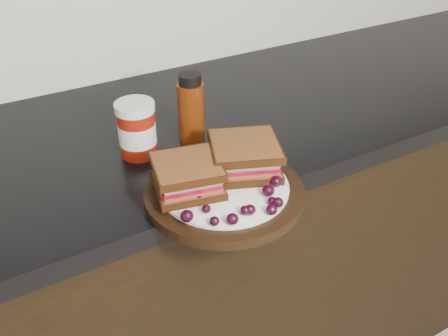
# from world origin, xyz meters

# --- Properties ---
(base_cabinets) EXTENTS (3.96, 0.58, 0.86)m
(base_cabinets) POSITION_xyz_m (0.00, 1.70, 0.43)
(base_cabinets) COLOR black
(base_cabinets) RESTS_ON ground_plane
(countertop) EXTENTS (3.98, 0.60, 0.04)m
(countertop) POSITION_xyz_m (0.00, 1.70, 0.88)
(countertop) COLOR black
(countertop) RESTS_ON base_cabinets
(plate) EXTENTS (0.28, 0.28, 0.02)m
(plate) POSITION_xyz_m (-0.01, 1.42, 0.91)
(plate) COLOR black
(plate) RESTS_ON countertop
(sandwich_left) EXTENTS (0.13, 0.13, 0.05)m
(sandwich_left) POSITION_xyz_m (-0.07, 1.44, 0.95)
(sandwich_left) COLOR brown
(sandwich_left) RESTS_ON plate
(sandwich_right) EXTENTS (0.16, 0.16, 0.06)m
(sandwich_right) POSITION_xyz_m (0.05, 1.44, 0.95)
(sandwich_right) COLOR brown
(sandwich_right) RESTS_ON plate
(grape_0) EXTENTS (0.02, 0.02, 0.02)m
(grape_0) POSITION_xyz_m (-0.11, 1.36, 0.93)
(grape_0) COLOR black
(grape_0) RESTS_ON plate
(grape_1) EXTENTS (0.02, 0.02, 0.01)m
(grape_1) POSITION_xyz_m (-0.07, 1.37, 0.93)
(grape_1) COLOR black
(grape_1) RESTS_ON plate
(grape_2) EXTENTS (0.02, 0.02, 0.01)m
(grape_2) POSITION_xyz_m (-0.07, 1.33, 0.93)
(grape_2) COLOR black
(grape_2) RESTS_ON plate
(grape_3) EXTENTS (0.02, 0.02, 0.02)m
(grape_3) POSITION_xyz_m (-0.05, 1.32, 0.93)
(grape_3) COLOR black
(grape_3) RESTS_ON plate
(grape_4) EXTENTS (0.02, 0.02, 0.02)m
(grape_4) POSITION_xyz_m (-0.02, 1.33, 0.93)
(grape_4) COLOR black
(grape_4) RESTS_ON plate
(grape_5) EXTENTS (0.02, 0.02, 0.02)m
(grape_5) POSITION_xyz_m (-0.01, 1.33, 0.93)
(grape_5) COLOR black
(grape_5) RESTS_ON plate
(grape_6) EXTENTS (0.02, 0.02, 0.02)m
(grape_6) POSITION_xyz_m (0.02, 1.31, 0.93)
(grape_6) COLOR black
(grape_6) RESTS_ON plate
(grape_7) EXTENTS (0.02, 0.02, 0.02)m
(grape_7) POSITION_xyz_m (0.04, 1.32, 0.93)
(grape_7) COLOR black
(grape_7) RESTS_ON plate
(grape_8) EXTENTS (0.02, 0.02, 0.01)m
(grape_8) POSITION_xyz_m (0.03, 1.33, 0.93)
(grape_8) COLOR black
(grape_8) RESTS_ON plate
(grape_9) EXTENTS (0.02, 0.02, 0.02)m
(grape_9) POSITION_xyz_m (0.04, 1.36, 0.93)
(grape_9) COLOR black
(grape_9) RESTS_ON plate
(grape_10) EXTENTS (0.02, 0.02, 0.02)m
(grape_10) POSITION_xyz_m (0.07, 1.37, 0.93)
(grape_10) COLOR black
(grape_10) RESTS_ON plate
(grape_11) EXTENTS (0.02, 0.02, 0.02)m
(grape_11) POSITION_xyz_m (0.07, 1.40, 0.93)
(grape_11) COLOR black
(grape_11) RESTS_ON plate
(grape_12) EXTENTS (0.02, 0.02, 0.01)m
(grape_12) POSITION_xyz_m (0.07, 1.41, 0.93)
(grape_12) COLOR black
(grape_12) RESTS_ON plate
(grape_13) EXTENTS (0.02, 0.02, 0.02)m
(grape_13) POSITION_xyz_m (0.08, 1.43, 0.93)
(grape_13) COLOR black
(grape_13) RESTS_ON plate
(grape_14) EXTENTS (0.02, 0.02, 0.02)m
(grape_14) POSITION_xyz_m (0.05, 1.46, 0.93)
(grape_14) COLOR black
(grape_14) RESTS_ON plate
(grape_15) EXTENTS (0.02, 0.02, 0.02)m
(grape_15) POSITION_xyz_m (0.04, 1.44, 0.93)
(grape_15) COLOR black
(grape_15) RESTS_ON plate
(grape_16) EXTENTS (0.02, 0.02, 0.02)m
(grape_16) POSITION_xyz_m (-0.05, 1.47, 0.93)
(grape_16) COLOR black
(grape_16) RESTS_ON plate
(grape_17) EXTENTS (0.02, 0.02, 0.02)m
(grape_17) POSITION_xyz_m (-0.06, 1.45, 0.93)
(grape_17) COLOR black
(grape_17) RESTS_ON plate
(grape_18) EXTENTS (0.02, 0.02, 0.02)m
(grape_18) POSITION_xyz_m (-0.09, 1.43, 0.93)
(grape_18) COLOR black
(grape_18) RESTS_ON plate
(grape_19) EXTENTS (0.02, 0.02, 0.02)m
(grape_19) POSITION_xyz_m (-0.08, 1.43, 0.93)
(grape_19) COLOR black
(grape_19) RESTS_ON plate
(grape_20) EXTENTS (0.02, 0.02, 0.02)m
(grape_20) POSITION_xyz_m (-0.07, 1.40, 0.93)
(grape_20) COLOR black
(grape_20) RESTS_ON plate
(grape_21) EXTENTS (0.02, 0.02, 0.01)m
(grape_21) POSITION_xyz_m (-0.05, 1.44, 0.93)
(grape_21) COLOR black
(grape_21) RESTS_ON plate
(grape_22) EXTENTS (0.02, 0.02, 0.01)m
(grape_22) POSITION_xyz_m (-0.07, 1.43, 0.93)
(grape_22) COLOR black
(grape_22) RESTS_ON plate
(grape_23) EXTENTS (0.02, 0.02, 0.02)m
(grape_23) POSITION_xyz_m (-0.11, 1.43, 0.93)
(grape_23) COLOR black
(grape_23) RESTS_ON plate
(condiment_jar) EXTENTS (0.08, 0.08, 0.11)m
(condiment_jar) POSITION_xyz_m (-0.08, 1.63, 0.96)
(condiment_jar) COLOR maroon
(condiment_jar) RESTS_ON countertop
(oil_bottle) EXTENTS (0.06, 0.06, 0.15)m
(oil_bottle) POSITION_xyz_m (0.03, 1.62, 0.97)
(oil_bottle) COLOR #501E08
(oil_bottle) RESTS_ON countertop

